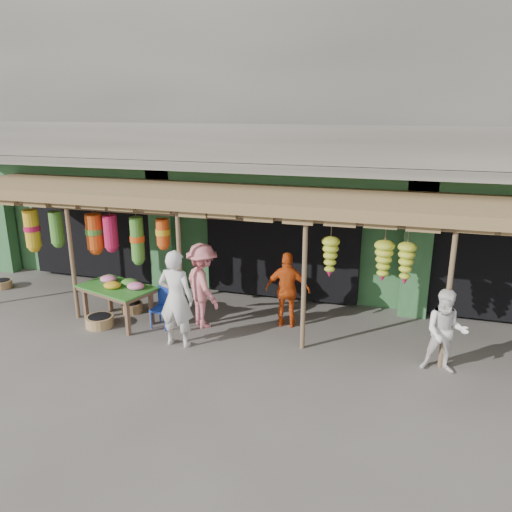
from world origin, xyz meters
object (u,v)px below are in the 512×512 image
(person_front, at_px, (176,299))
(person_vendor, at_px, (288,290))
(flower_table, at_px, (118,288))
(person_right, at_px, (446,332))
(blue_chair, at_px, (164,305))
(person_shopper, at_px, (203,286))

(person_front, distance_m, person_vendor, 2.34)
(person_vendor, bearing_deg, flower_table, 7.68)
(person_right, bearing_deg, person_front, -175.54)
(blue_chair, relative_size, person_vendor, 0.51)
(blue_chair, xyz_separation_m, person_front, (0.66, -0.74, 0.50))
(blue_chair, height_order, person_shopper, person_shopper)
(person_vendor, bearing_deg, person_right, 154.55)
(person_right, relative_size, person_shopper, 0.84)
(person_front, relative_size, person_vendor, 1.19)
(blue_chair, distance_m, person_shopper, 0.93)
(blue_chair, bearing_deg, person_shopper, 21.32)
(person_front, bearing_deg, person_right, -174.87)
(person_front, distance_m, person_right, 4.86)
(flower_table, distance_m, person_right, 6.49)
(person_shopper, bearing_deg, person_vendor, -120.71)
(person_shopper, bearing_deg, person_right, -144.02)
(flower_table, relative_size, person_front, 0.94)
(blue_chair, bearing_deg, person_front, -43.07)
(person_shopper, bearing_deg, flower_table, 53.86)
(blue_chair, relative_size, person_front, 0.43)
(flower_table, bearing_deg, person_vendor, 31.20)
(flower_table, xyz_separation_m, person_shopper, (1.78, 0.35, 0.13))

